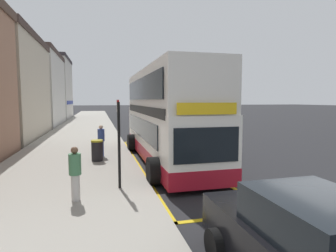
{
  "coord_description": "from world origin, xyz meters",
  "views": [
    {
      "loc": [
        -5.65,
        -5.57,
        2.97
      ],
      "look_at": [
        -1.86,
        9.43,
        1.52
      ],
      "focal_mm": 29.51,
      "sensor_mm": 36.0,
      "label": 1
    }
  ],
  "objects_px": {
    "bus_stop_sign": "(119,137)",
    "pedestrian_further_back": "(101,140)",
    "litter_bin": "(97,150)",
    "parked_car_black_distant": "(313,250)",
    "double_decker_bus": "(166,119)",
    "pedestrian_waiting_near_sign": "(75,172)"
  },
  "relations": [
    {
      "from": "bus_stop_sign",
      "to": "parked_car_black_distant",
      "type": "xyz_separation_m",
      "value": [
        2.36,
        -5.7,
        -1.0
      ]
    },
    {
      "from": "bus_stop_sign",
      "to": "pedestrian_further_back",
      "type": "distance_m",
      "value": 5.34
    },
    {
      "from": "bus_stop_sign",
      "to": "litter_bin",
      "type": "height_order",
      "value": "bus_stop_sign"
    },
    {
      "from": "bus_stop_sign",
      "to": "double_decker_bus",
      "type": "bearing_deg",
      "value": 58.24
    },
    {
      "from": "double_decker_bus",
      "to": "pedestrian_waiting_near_sign",
      "type": "height_order",
      "value": "double_decker_bus"
    },
    {
      "from": "bus_stop_sign",
      "to": "litter_bin",
      "type": "bearing_deg",
      "value": 99.51
    },
    {
      "from": "double_decker_bus",
      "to": "pedestrian_waiting_near_sign",
      "type": "relative_size",
      "value": 6.85
    },
    {
      "from": "double_decker_bus",
      "to": "pedestrian_further_back",
      "type": "xyz_separation_m",
      "value": [
        -3.08,
        1.1,
        -1.06
      ]
    },
    {
      "from": "parked_car_black_distant",
      "to": "pedestrian_waiting_near_sign",
      "type": "relative_size",
      "value": 2.72
    },
    {
      "from": "pedestrian_waiting_near_sign",
      "to": "pedestrian_further_back",
      "type": "bearing_deg",
      "value": 82.79
    },
    {
      "from": "bus_stop_sign",
      "to": "pedestrian_further_back",
      "type": "height_order",
      "value": "bus_stop_sign"
    },
    {
      "from": "litter_bin",
      "to": "bus_stop_sign",
      "type": "bearing_deg",
      "value": -80.49
    },
    {
      "from": "double_decker_bus",
      "to": "pedestrian_further_back",
      "type": "height_order",
      "value": "double_decker_bus"
    },
    {
      "from": "parked_car_black_distant",
      "to": "pedestrian_waiting_near_sign",
      "type": "bearing_deg",
      "value": 128.25
    },
    {
      "from": "pedestrian_further_back",
      "to": "parked_car_black_distant",
      "type": "bearing_deg",
      "value": -75.29
    },
    {
      "from": "double_decker_bus",
      "to": "litter_bin",
      "type": "bearing_deg",
      "value": 178.01
    },
    {
      "from": "pedestrian_further_back",
      "to": "litter_bin",
      "type": "bearing_deg",
      "value": -101.52
    },
    {
      "from": "double_decker_bus",
      "to": "parked_car_black_distant",
      "type": "relative_size",
      "value": 2.52
    },
    {
      "from": "bus_stop_sign",
      "to": "pedestrian_further_back",
      "type": "relative_size",
      "value": 1.79
    },
    {
      "from": "parked_car_black_distant",
      "to": "pedestrian_further_back",
      "type": "xyz_separation_m",
      "value": [
        -2.88,
        10.96,
        0.2
      ]
    },
    {
      "from": "parked_car_black_distant",
      "to": "litter_bin",
      "type": "xyz_separation_m",
      "value": [
        -3.08,
        9.97,
        -0.17
      ]
    },
    {
      "from": "parked_car_black_distant",
      "to": "bus_stop_sign",
      "type": "bearing_deg",
      "value": 113.5
    }
  ]
}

